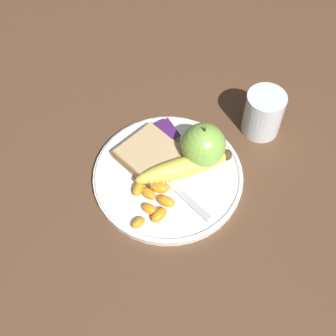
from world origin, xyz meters
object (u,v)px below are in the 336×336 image
(banana, at_px, (185,167))
(juice_glass, at_px, (263,114))
(plate, at_px, (168,176))
(apple, at_px, (203,144))
(fork, at_px, (163,177))
(jam_packet, at_px, (165,134))
(bread_slice, at_px, (151,155))

(banana, bearing_deg, juice_glass, 97.46)
(plate, relative_size, juice_glass, 3.01)
(juice_glass, relative_size, apple, 1.00)
(apple, relative_size, fork, 0.46)
(plate, xyz_separation_m, jam_packet, (-0.07, 0.03, 0.01))
(plate, height_order, bread_slice, bread_slice)
(apple, bearing_deg, plate, -88.42)
(apple, distance_m, bread_slice, 0.10)
(jam_packet, bearing_deg, fork, -31.98)
(plate, height_order, fork, fork)
(apple, xyz_separation_m, banana, (0.01, -0.04, -0.02))
(plate, height_order, juice_glass, juice_glass)
(juice_glass, height_order, bread_slice, juice_glass)
(bread_slice, relative_size, jam_packet, 2.53)
(banana, distance_m, jam_packet, 0.09)
(banana, bearing_deg, plate, -111.99)
(bread_slice, height_order, fork, bread_slice)
(jam_packet, bearing_deg, bread_slice, -57.34)
(juice_glass, xyz_separation_m, apple, (0.01, -0.14, 0.01))
(apple, distance_m, jam_packet, 0.08)
(plate, relative_size, apple, 3.01)
(fork, bearing_deg, apple, -101.15)
(plate, bearing_deg, banana, 68.01)
(plate, xyz_separation_m, apple, (-0.00, 0.07, 0.04))
(bread_slice, bearing_deg, juice_glass, 81.70)
(juice_glass, bearing_deg, bread_slice, -98.30)
(apple, bearing_deg, bread_slice, -118.02)
(fork, bearing_deg, bread_slice, -14.80)
(plate, distance_m, banana, 0.04)
(plate, xyz_separation_m, banana, (0.01, 0.03, 0.02))
(banana, bearing_deg, apple, 106.63)
(apple, relative_size, bread_slice, 0.72)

